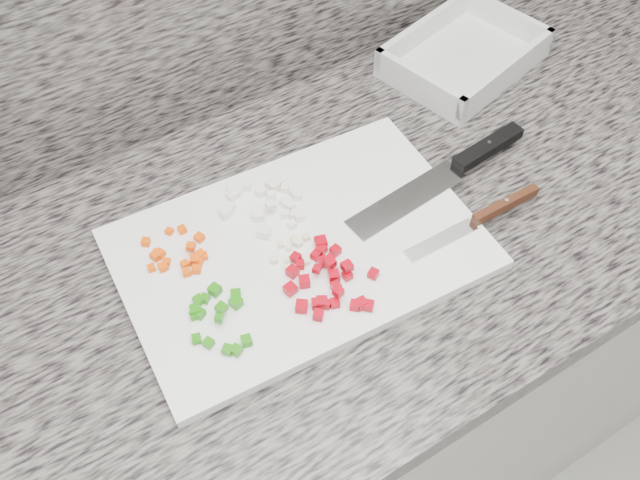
% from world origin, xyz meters
% --- Properties ---
extents(cabinet, '(3.92, 0.62, 0.86)m').
position_xyz_m(cabinet, '(0.00, 1.44, 0.43)').
color(cabinet, white).
rests_on(cabinet, ground).
extents(countertop, '(3.96, 0.64, 0.04)m').
position_xyz_m(countertop, '(0.00, 1.44, 0.88)').
color(countertop, '#645F58').
rests_on(countertop, cabinet).
extents(cutting_board, '(0.49, 0.34, 0.02)m').
position_xyz_m(cutting_board, '(0.01, 1.43, 0.91)').
color(cutting_board, white).
rests_on(cutting_board, countertop).
extents(carrot_pile, '(0.09, 0.09, 0.02)m').
position_xyz_m(carrot_pile, '(-0.13, 1.50, 0.92)').
color(carrot_pile, '#FD5005').
rests_on(carrot_pile, cutting_board).
extents(onion_pile, '(0.12, 0.11, 0.02)m').
position_xyz_m(onion_pile, '(0.01, 1.52, 0.92)').
color(onion_pile, white).
rests_on(onion_pile, cutting_board).
extents(green_pepper_pile, '(0.08, 0.11, 0.02)m').
position_xyz_m(green_pepper_pile, '(-0.13, 1.38, 0.92)').
color(green_pepper_pile, '#1F7E0B').
rests_on(green_pepper_pile, cutting_board).
extents(red_pepper_pile, '(0.12, 0.13, 0.02)m').
position_xyz_m(red_pepper_pile, '(0.01, 1.36, 0.92)').
color(red_pepper_pile, '#AE0211').
rests_on(red_pepper_pile, cutting_board).
extents(garlic_pile, '(0.06, 0.05, 0.01)m').
position_xyz_m(garlic_pile, '(0.00, 1.42, 0.92)').
color(garlic_pile, '#F3ECBC').
rests_on(garlic_pile, cutting_board).
extents(chef_knife, '(0.32, 0.06, 0.02)m').
position_xyz_m(chef_knife, '(0.28, 1.43, 0.92)').
color(chef_knife, silver).
rests_on(chef_knife, cutting_board).
extents(paring_knife, '(0.22, 0.02, 0.02)m').
position_xyz_m(paring_knife, '(0.26, 1.33, 0.92)').
color(paring_knife, silver).
rests_on(paring_knife, cutting_board).
extents(tray, '(0.28, 0.23, 0.05)m').
position_xyz_m(tray, '(0.45, 1.62, 0.92)').
color(tray, silver).
rests_on(tray, countertop).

